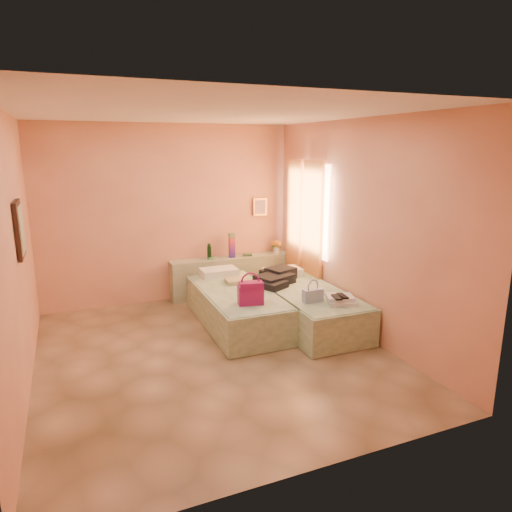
{
  "coord_description": "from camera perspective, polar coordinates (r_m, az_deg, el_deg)",
  "views": [
    {
      "loc": [
        -1.49,
        -4.89,
        2.44
      ],
      "look_at": [
        0.91,
        0.85,
        0.95
      ],
      "focal_mm": 32.0,
      "sensor_mm": 36.0,
      "label": 1
    }
  ],
  "objects": [
    {
      "name": "magenta_handbag",
      "position": [
        5.77,
        -0.7,
        -4.62
      ],
      "size": [
        0.34,
        0.24,
        0.3
      ],
      "primitive_type": "cube",
      "rotation": [
        0.0,
        0.0,
        -0.19
      ],
      "color": "#96125C",
      "rests_on": "bed_left"
    },
    {
      "name": "room_walls",
      "position": [
        5.75,
        -5.4,
        6.9
      ],
      "size": [
        4.02,
        4.51,
        2.81
      ],
      "color": "#F1AB80",
      "rests_on": "ground"
    },
    {
      "name": "rainbow_box",
      "position": [
        7.56,
        -3.04,
        1.33
      ],
      "size": [
        0.09,
        0.09,
        0.41
      ],
      "primitive_type": "cube",
      "rotation": [
        0.0,
        0.0,
        -0.01
      ],
      "color": "#96125C",
      "rests_on": "headboard_ledge"
    },
    {
      "name": "small_dish",
      "position": [
        7.49,
        -5.57,
        -0.3
      ],
      "size": [
        0.16,
        0.16,
        0.03
      ],
      "primitive_type": "cylinder",
      "rotation": [
        0.0,
        0.0,
        -0.32
      ],
      "color": "#4F9164",
      "rests_on": "headboard_ledge"
    },
    {
      "name": "clothes_pile",
      "position": [
        6.66,
        2.7,
        -2.7
      ],
      "size": [
        0.74,
        0.74,
        0.17
      ],
      "primitive_type": "cube",
      "rotation": [
        0.0,
        0.0,
        0.37
      ],
      "color": "black",
      "rests_on": "bed_right"
    },
    {
      "name": "towel_stack",
      "position": [
        5.92,
        10.68,
        -5.38
      ],
      "size": [
        0.44,
        0.41,
        0.1
      ],
      "primitive_type": "cube",
      "rotation": [
        0.0,
        0.0,
        -0.39
      ],
      "color": "white",
      "rests_on": "bed_right"
    },
    {
      "name": "sandal_pair",
      "position": [
        5.84,
        10.46,
        -5.03
      ],
      "size": [
        0.2,
        0.24,
        0.02
      ],
      "primitive_type": "cube",
      "rotation": [
        0.0,
        0.0,
        -0.23
      ],
      "color": "black",
      "rests_on": "towel_stack"
    },
    {
      "name": "ground",
      "position": [
        5.67,
        -5.27,
        -12.1
      ],
      "size": [
        4.5,
        4.5,
        0.0
      ],
      "primitive_type": "plane",
      "color": "tan",
      "rests_on": "ground"
    },
    {
      "name": "bed_left",
      "position": [
        6.42,
        -2.36,
        -6.48
      ],
      "size": [
        0.92,
        2.01,
        0.5
      ],
      "primitive_type": "cube",
      "rotation": [
        0.0,
        0.0,
        -0.01
      ],
      "color": "beige",
      "rests_on": "ground"
    },
    {
      "name": "khaki_garment",
      "position": [
        6.7,
        -2.32,
        -3.11
      ],
      "size": [
        0.38,
        0.31,
        0.06
      ],
      "primitive_type": "cube",
      "rotation": [
        0.0,
        0.0,
        -0.1
      ],
      "color": "tan",
      "rests_on": "bed_left"
    },
    {
      "name": "blue_handbag",
      "position": [
        5.92,
        7.11,
        -4.91
      ],
      "size": [
        0.26,
        0.12,
        0.17
      ],
      "primitive_type": "cube",
      "rotation": [
        0.0,
        0.0,
        0.02
      ],
      "color": "#3F5D98",
      "rests_on": "bed_right"
    },
    {
      "name": "flower_vase",
      "position": [
        7.9,
        2.6,
        1.36
      ],
      "size": [
        0.22,
        0.22,
        0.27
      ],
      "primitive_type": "cube",
      "rotation": [
        0.0,
        0.0,
        -0.03
      ],
      "color": "silver",
      "rests_on": "headboard_ledge"
    },
    {
      "name": "headboard_ledge",
      "position": [
        7.71,
        -3.11,
        -2.48
      ],
      "size": [
        2.05,
        0.3,
        0.65
      ],
      "primitive_type": "cube",
      "color": "#AAB896",
      "rests_on": "ground"
    },
    {
      "name": "green_book",
      "position": [
        7.71,
        -1.1,
        0.14
      ],
      "size": [
        0.19,
        0.16,
        0.03
      ],
      "primitive_type": "cube",
      "rotation": [
        0.0,
        0.0,
        -0.31
      ],
      "color": "#26472E",
      "rests_on": "headboard_ledge"
    },
    {
      "name": "bed_right",
      "position": [
        6.46,
        6.45,
        -6.44
      ],
      "size": [
        0.92,
        2.01,
        0.5
      ],
      "primitive_type": "cube",
      "rotation": [
        0.0,
        0.0,
        -0.01
      ],
      "color": "beige",
      "rests_on": "ground"
    },
    {
      "name": "water_bottle",
      "position": [
        7.5,
        -5.86,
        0.55
      ],
      "size": [
        0.09,
        0.09,
        0.24
      ],
      "primitive_type": "cylinder",
      "rotation": [
        0.0,
        0.0,
        -0.31
      ],
      "color": "#14371A",
      "rests_on": "headboard_ledge"
    }
  ]
}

